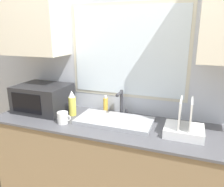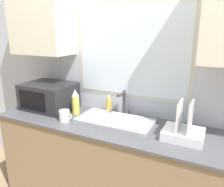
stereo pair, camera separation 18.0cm
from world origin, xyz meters
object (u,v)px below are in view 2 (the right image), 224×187
Objects in this scene: mug_near_sink at (65,116)px; dish_rack at (183,131)px; soap_bottle at (109,105)px; faucet at (124,101)px; microwave at (49,96)px; spray_bottle at (76,102)px.

dish_rack is at bearing 7.22° from mug_near_sink.
mug_near_sink is (-0.25, -0.37, -0.03)m from soap_bottle.
soap_bottle is 1.37× the size of mug_near_sink.
faucet is at bearing 40.70° from mug_near_sink.
dish_rack is at bearing -3.58° from microwave.
spray_bottle is (-0.44, -0.16, -0.02)m from faucet.
spray_bottle is 0.32m from soap_bottle.
dish_rack is 1.66× the size of soap_bottle.
dish_rack is (1.36, -0.09, -0.07)m from microwave.
dish_rack is 1.01m from mug_near_sink.
faucet is 0.48× the size of microwave.
microwave is 0.34m from spray_bottle.
spray_bottle is at bearing -2.52° from microwave.
mug_near_sink is at bearing -30.53° from microwave.
soap_bottle is at bearing 161.89° from dish_rack.
spray_bottle is (-1.02, 0.07, 0.05)m from dish_rack.
spray_bottle reaches higher than mug_near_sink.
mug_near_sink is (-1.00, -0.13, -0.01)m from dish_rack.
microwave is 0.63m from soap_bottle.
faucet is 1.89× the size of mug_near_sink.
dish_rack reaches higher than soap_bottle.
soap_bottle is at bearing 175.82° from faucet.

